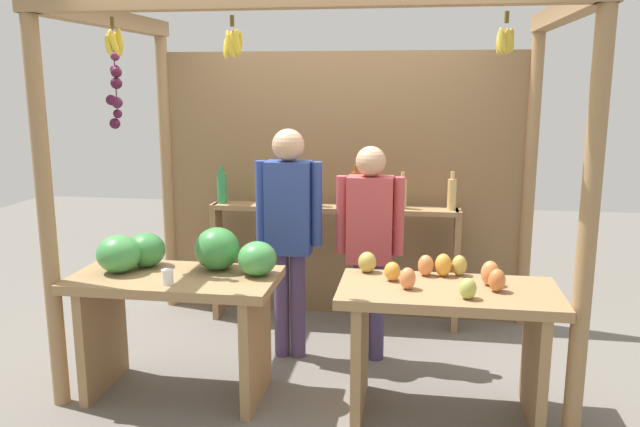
# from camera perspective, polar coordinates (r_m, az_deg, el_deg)

# --- Properties ---
(ground_plane) EXTENTS (12.00, 12.00, 0.00)m
(ground_plane) POSITION_cam_1_polar(r_m,az_deg,el_deg) (4.86, 0.35, -12.62)
(ground_plane) COLOR slate
(ground_plane) RESTS_ON ground
(market_stall) EXTENTS (3.20, 1.98, 2.49)m
(market_stall) POSITION_cam_1_polar(r_m,az_deg,el_deg) (4.90, 1.06, 5.10)
(market_stall) COLOR #99754C
(market_stall) RESTS_ON ground
(fruit_counter_left) EXTENTS (1.31, 0.69, 1.08)m
(fruit_counter_left) POSITION_cam_1_polar(r_m,az_deg,el_deg) (4.21, -12.41, -6.39)
(fruit_counter_left) COLOR #99754C
(fruit_counter_left) RESTS_ON ground
(fruit_counter_right) EXTENTS (1.29, 0.66, 0.95)m
(fruit_counter_right) POSITION_cam_1_polar(r_m,az_deg,el_deg) (3.95, 11.12, -9.25)
(fruit_counter_right) COLOR #99754C
(fruit_counter_right) RESTS_ON ground
(bottle_shelf_unit) EXTENTS (2.05, 0.22, 1.35)m
(bottle_shelf_unit) POSITION_cam_1_polar(r_m,az_deg,el_deg) (5.27, 1.03, -1.40)
(bottle_shelf_unit) COLOR #99754C
(bottle_shelf_unit) RESTS_ON ground
(vendor_man) EXTENTS (0.48, 0.23, 1.68)m
(vendor_man) POSITION_cam_1_polar(r_m,az_deg,el_deg) (4.57, -2.78, -0.79)
(vendor_man) COLOR #4E3C64
(vendor_man) RESTS_ON ground
(vendor_woman) EXTENTS (0.48, 0.21, 1.56)m
(vendor_woman) POSITION_cam_1_polar(r_m,az_deg,el_deg) (4.55, 4.44, -1.91)
(vendor_woman) COLOR #483C66
(vendor_woman) RESTS_ON ground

